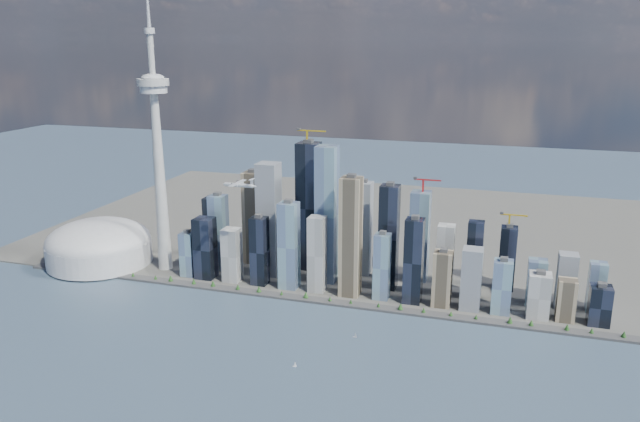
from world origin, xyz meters
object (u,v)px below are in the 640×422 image
(needle_tower, at_px, (158,148))
(sailboat_east, at_px, (355,336))
(dome_stadium, at_px, (99,245))
(airplane, at_px, (239,185))
(sailboat_west, at_px, (295,365))

(needle_tower, xyz_separation_m, sailboat_east, (417.50, -168.89, -232.90))
(needle_tower, distance_m, dome_stadium, 241.40)
(needle_tower, xyz_separation_m, dome_stadium, (-140.00, -10.00, -196.40))
(dome_stadium, bearing_deg, needle_tower, 4.09)
(needle_tower, xyz_separation_m, airplane, (199.83, -86.36, -35.32))
(airplane, bearing_deg, sailboat_east, -19.07)
(airplane, bearing_deg, dome_stadium, 169.03)
(sailboat_west, height_order, sailboat_east, sailboat_east)
(dome_stadium, relative_size, airplane, 3.32)
(sailboat_west, xyz_separation_m, sailboat_east, (57.39, 107.90, 0.35))
(needle_tower, height_order, sailboat_east, needle_tower)
(needle_tower, xyz_separation_m, sailboat_west, (360.11, -276.79, -233.25))
(airplane, xyz_separation_m, sailboat_east, (217.67, -82.54, -197.58))
(sailboat_east, bearing_deg, dome_stadium, -174.30)
(needle_tower, distance_m, sailboat_west, 510.59)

